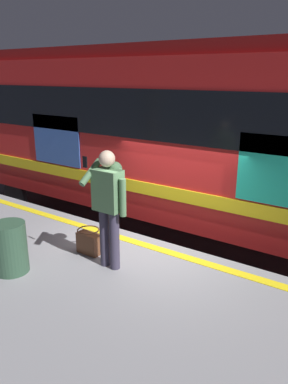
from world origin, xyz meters
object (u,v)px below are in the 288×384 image
(handbag, at_px, (89,242))
(trash_bin, at_px, (10,248))
(passenger, at_px, (109,200))
(train_carriage, at_px, (186,130))

(handbag, distance_m, trash_bin, 1.16)
(passenger, bearing_deg, trash_bin, 41.00)
(train_carriage, xyz_separation_m, passenger, (-0.65, 3.34, -0.51))
(train_carriage, distance_m, passenger, 3.44)
(train_carriage, bearing_deg, trash_bin, 84.80)
(train_carriage, bearing_deg, passenger, 101.04)
(handbag, bearing_deg, passenger, 166.89)
(train_carriage, height_order, passenger, train_carriage)
(passenger, distance_m, trash_bin, 1.52)
(handbag, relative_size, trash_bin, 0.55)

